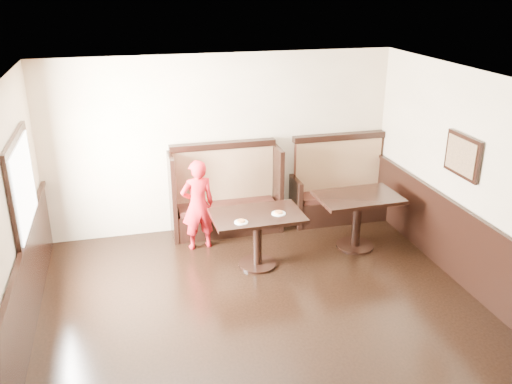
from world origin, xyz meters
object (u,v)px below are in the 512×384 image
object	(u,v)px
booth_neighbor	(339,192)
table_main	(257,226)
table_neighbor	(358,209)
child	(198,205)
booth_main	(226,200)

from	to	relation	value
booth_neighbor	table_main	bearing A→B (deg)	-144.34
table_neighbor	child	bearing A→B (deg)	164.01
table_main	table_neighbor	bearing A→B (deg)	5.41
child	booth_neighbor	bearing A→B (deg)	-176.45
table_main	table_neighbor	size ratio (longest dim) A/B	1.02
child	table_main	bearing A→B (deg)	125.44
booth_main	booth_neighbor	bearing A→B (deg)	-0.05
booth_neighbor	child	world-z (taller)	booth_neighbor
booth_neighbor	child	distance (m)	2.52
booth_main	booth_neighbor	distance (m)	1.95
table_neighbor	child	xyz separation A→B (m)	(-2.30, 0.58, 0.07)
booth_main	table_neighbor	size ratio (longest dim) A/B	1.42
booth_neighbor	table_neighbor	xyz separation A→B (m)	(-0.16, -1.07, 0.15)
child	booth_main	bearing A→B (deg)	-143.80
booth_neighbor	table_neighbor	size ratio (longest dim) A/B	1.34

